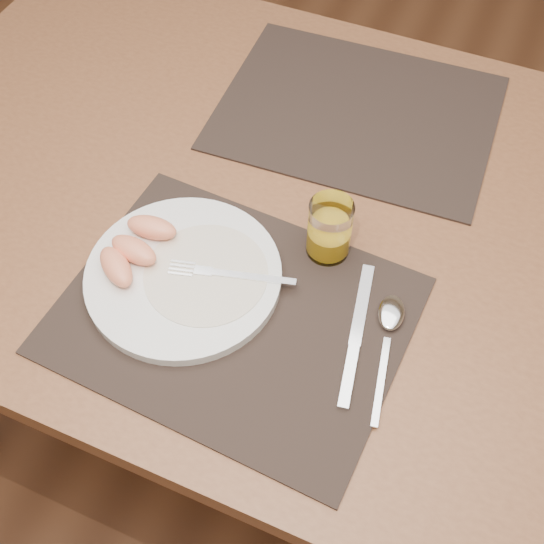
{
  "coord_description": "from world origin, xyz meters",
  "views": [
    {
      "loc": [
        0.23,
        -0.64,
        1.53
      ],
      "look_at": [
        0.02,
        -0.15,
        0.77
      ],
      "focal_mm": 45.0,
      "sensor_mm": 36.0,
      "label": 1
    }
  ],
  "objects": [
    {
      "name": "spoon",
      "position": [
        0.19,
        -0.15,
        0.76
      ],
      "size": [
        0.06,
        0.19,
        0.01
      ],
      "color": "silver",
      "rests_on": "placemat_near"
    },
    {
      "name": "fork",
      "position": [
        -0.04,
        -0.18,
        0.77
      ],
      "size": [
        0.17,
        0.06,
        0.0
      ],
      "color": "silver",
      "rests_on": "plate"
    },
    {
      "name": "ground",
      "position": [
        0.0,
        0.0,
        0.0
      ],
      "size": [
        5.0,
        5.0,
        0.0
      ],
      "primitive_type": "plane",
      "color": "brown",
      "rests_on": "ground"
    },
    {
      "name": "juice_glass",
      "position": [
        0.07,
        -0.07,
        0.8
      ],
      "size": [
        0.06,
        0.06,
        0.09
      ],
      "color": "white",
      "rests_on": "placemat_near"
    },
    {
      "name": "grapefruit_wedges",
      "position": [
        -0.17,
        -0.19,
        0.78
      ],
      "size": [
        0.09,
        0.14,
        0.03
      ],
      "color": "#FF9468",
      "rests_on": "plate"
    },
    {
      "name": "plate_dressing",
      "position": [
        -0.06,
        -0.19,
        0.77
      ],
      "size": [
        0.17,
        0.17,
        0.0
      ],
      "color": "white",
      "rests_on": "plate"
    },
    {
      "name": "table",
      "position": [
        0.0,
        0.0,
        0.67
      ],
      "size": [
        1.4,
        0.9,
        0.75
      ],
      "color": "brown",
      "rests_on": "ground"
    },
    {
      "name": "placemat_near",
      "position": [
        -0.0,
        -0.22,
        0.75
      ],
      "size": [
        0.47,
        0.37,
        0.0
      ],
      "primitive_type": "cube",
      "rotation": [
        0.0,
        0.0,
        -0.05
      ],
      "color": "#2C211B",
      "rests_on": "table"
    },
    {
      "name": "placemat_far",
      "position": [
        0.02,
        0.22,
        0.75
      ],
      "size": [
        0.47,
        0.37,
        0.0
      ],
      "primitive_type": "cube",
      "rotation": [
        0.0,
        0.0,
        0.05
      ],
      "color": "#2C211B",
      "rests_on": "table"
    },
    {
      "name": "knife",
      "position": [
        0.16,
        -0.2,
        0.76
      ],
      "size": [
        0.05,
        0.22,
        0.01
      ],
      "color": "silver",
      "rests_on": "placemat_near"
    },
    {
      "name": "plate",
      "position": [
        -0.09,
        -0.2,
        0.76
      ],
      "size": [
        0.27,
        0.27,
        0.02
      ],
      "primitive_type": "cylinder",
      "color": "white",
      "rests_on": "placemat_near"
    }
  ]
}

